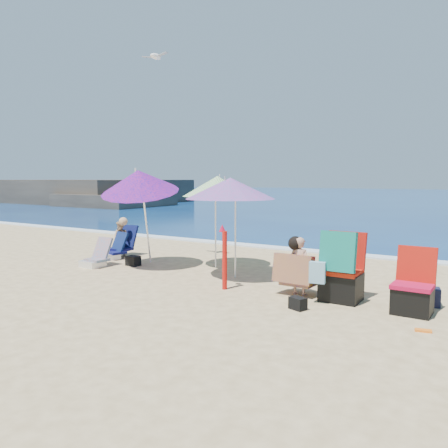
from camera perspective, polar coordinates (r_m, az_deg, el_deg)
The scene contains 18 objects.
ground at distance 7.98m, azimuth -2.06°, elevation -8.62°, with size 120.00×120.00×0.00m.
foam at distance 12.43m, azimuth 11.40°, elevation -3.42°, with size 120.00×0.50×0.04m.
headland at distance 41.06m, azimuth -18.09°, elevation 3.53°, with size 20.50×11.50×2.60m.
umbrella_turquoise at distance 8.82m, azimuth 0.81°, elevation 4.57°, with size 2.16×2.16×2.04m.
umbrella_striped at distance 9.94m, azimuth -0.85°, elevation 4.84°, with size 2.00×2.00×2.08m.
umbrella_blue at distance 10.05m, azimuth -10.77°, elevation 5.38°, with size 2.26×2.30×2.36m.
furled_umbrella at distance 8.04m, azimuth 0.02°, elevation -3.85°, with size 0.22×0.20×1.16m.
chair_navy at distance 11.46m, azimuth -14.03°, elevation -3.48°, with size 0.65×0.73×0.65m.
chair_rainbow at distance 10.57m, azimuth -16.02°, elevation -4.31°, with size 0.56×0.62×0.65m.
camp_chair_left at distance 7.23m, azimuth 22.96°, elevation -8.21°, with size 0.57×0.58×0.98m.
camp_chair_right at distance 7.54m, azimuth 14.61°, elevation -6.36°, with size 0.70×0.85×1.17m.
person_center at distance 7.75m, azimuth 9.32°, elevation -5.41°, with size 0.70×0.58×1.01m.
person_left at distance 11.77m, azimuth -12.94°, elevation -1.81°, with size 0.63×0.77×1.01m.
bag_black_a at distance 10.48m, azimuth -11.52°, elevation -4.63°, with size 0.31×0.24×0.22m.
bag_navy_b at distance 7.80m, azimuth 24.47°, elevation -8.42°, with size 0.43×0.36×0.28m.
bag_black_b at distance 7.00m, azimuth 9.40°, elevation -9.96°, with size 0.29×0.25×0.19m.
orange_item at distance 6.52m, azimuth 24.08°, elevation -12.31°, with size 0.22×0.14×0.03m.
seagull at distance 11.13m, azimuth -8.71°, elevation 20.37°, with size 0.73×0.34×0.13m.
Camera 1 is at (4.38, -6.37, 1.99)m, focal length 35.83 mm.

